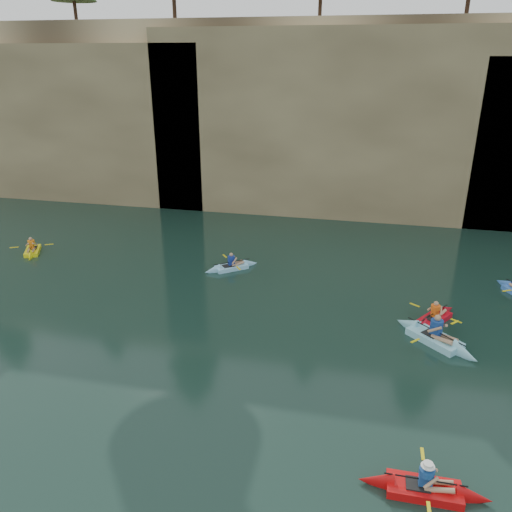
# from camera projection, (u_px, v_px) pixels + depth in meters

# --- Properties ---
(ground) EXTENTS (160.00, 160.00, 0.00)m
(ground) POSITION_uv_depth(u_px,v_px,m) (199.00, 486.00, 11.82)
(ground) COLOR black
(ground) RESTS_ON ground
(cliff) EXTENTS (70.00, 16.00, 12.00)m
(cliff) POSITION_uv_depth(u_px,v_px,m) (327.00, 106.00, 36.71)
(cliff) COLOR tan
(cliff) RESTS_ON ground
(cliff_slab_west) EXTENTS (26.00, 2.40, 10.56)m
(cliff_slab_west) POSITION_uv_depth(u_px,v_px,m) (26.00, 121.00, 34.36)
(cliff_slab_west) COLOR #9D8C5F
(cliff_slab_west) RESTS_ON ground
(cliff_slab_center) EXTENTS (24.00, 2.40, 11.40)m
(cliff_slab_center) POSITION_uv_depth(u_px,v_px,m) (349.00, 123.00, 29.72)
(cliff_slab_center) COLOR #9D8C5F
(cliff_slab_center) RESTS_ON ground
(sea_cave_west) EXTENTS (4.50, 1.00, 4.00)m
(sea_cave_west) POSITION_uv_depth(u_px,v_px,m) (53.00, 171.00, 34.60)
(sea_cave_west) COLOR black
(sea_cave_west) RESTS_ON ground
(sea_cave_center) EXTENTS (3.50, 1.00, 3.20)m
(sea_cave_center) POSITION_uv_depth(u_px,v_px,m) (249.00, 188.00, 31.89)
(sea_cave_center) COLOR black
(sea_cave_center) RESTS_ON ground
(sea_cave_east) EXTENTS (5.00, 1.00, 4.50)m
(sea_cave_east) POSITION_uv_depth(u_px,v_px,m) (484.00, 190.00, 28.79)
(sea_cave_east) COLOR black
(sea_cave_east) RESTS_ON ground
(main_kayaker) EXTENTS (3.01, 2.07, 1.12)m
(main_kayaker) POSITION_uv_depth(u_px,v_px,m) (424.00, 488.00, 11.58)
(main_kayaker) COLOR red
(main_kayaker) RESTS_ON ground
(kayaker_ltblue_near) EXTENTS (3.05, 2.90, 1.35)m
(kayaker_ltblue_near) POSITION_uv_depth(u_px,v_px,m) (435.00, 338.00, 17.70)
(kayaker_ltblue_near) COLOR #8EDAEE
(kayaker_ltblue_near) RESTS_ON ground
(kayaker_red_far) EXTENTS (2.19, 2.76, 1.06)m
(kayaker_red_far) POSITION_uv_depth(u_px,v_px,m) (434.00, 318.00, 19.08)
(kayaker_red_far) COLOR red
(kayaker_red_far) RESTS_ON ground
(kayaker_yellow) EXTENTS (1.89, 2.56, 1.04)m
(kayaker_yellow) POSITION_uv_depth(u_px,v_px,m) (33.00, 250.00, 25.74)
(kayaker_yellow) COLOR #FFF415
(kayaker_yellow) RESTS_ON ground
(kayaker_ltblue_mid) EXTENTS (2.52, 2.19, 1.03)m
(kayaker_ltblue_mid) POSITION_uv_depth(u_px,v_px,m) (231.00, 267.00, 23.75)
(kayaker_ltblue_mid) COLOR #98DCFE
(kayaker_ltblue_mid) RESTS_ON ground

